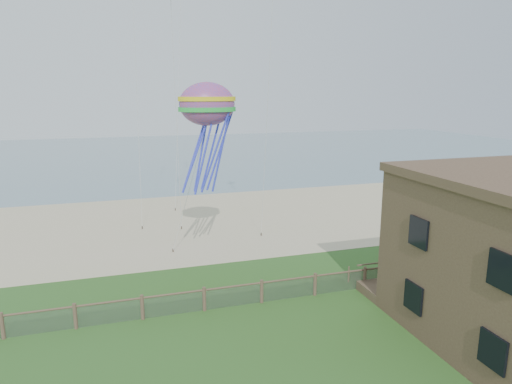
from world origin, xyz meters
TOP-DOWN VIEW (x-y plane):
  - ground at (0.00, 0.00)m, footprint 160.00×160.00m
  - sand_beach at (0.00, 22.00)m, footprint 72.00×20.00m
  - ocean at (0.00, 66.00)m, footprint 160.00×68.00m
  - chainlink_fence at (0.00, 6.00)m, footprint 36.20×0.20m
  - motel_deck at (13.00, 5.00)m, footprint 15.00×2.00m
  - picnic_table at (8.05, 5.00)m, footprint 2.08×1.64m
  - octopus_kite at (-1.44, 12.02)m, footprint 4.09×3.55m

SIDE VIEW (x-z plane):
  - ground at x=0.00m, z-range 0.00..0.00m
  - ocean at x=0.00m, z-range -0.01..0.01m
  - sand_beach at x=0.00m, z-range -0.01..0.01m
  - motel_deck at x=13.00m, z-range 0.00..0.50m
  - picnic_table at x=8.05m, z-range 0.00..0.84m
  - chainlink_fence at x=0.00m, z-range -0.07..1.18m
  - octopus_kite at x=-1.44m, z-range 4.65..11.70m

